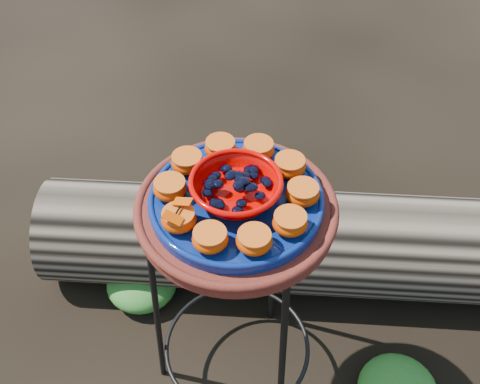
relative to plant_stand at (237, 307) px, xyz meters
The scene contains 20 objects.
ground 0.35m from the plant_stand, ahead, with size 60.00×60.00×0.00m, color black.
plant_stand is the anchor object (origin of this frame).
terracotta_saucer 0.37m from the plant_stand, ahead, with size 0.42×0.42×0.03m, color #4F140C.
cobalt_plate 0.40m from the plant_stand, ahead, with size 0.36×0.36×0.02m, color #09165A.
red_bowl 0.43m from the plant_stand, ahead, with size 0.18×0.18×0.05m, color #C80200, non-canonical shape.
glass_gems 0.47m from the plant_stand, ahead, with size 0.14×0.14×0.02m, color black, non-canonical shape.
orange_half_0 0.45m from the plant_stand, 116.45° to the right, with size 0.07×0.07×0.04m, color #AF2100.
orange_half_1 0.45m from the plant_stand, 82.02° to the right, with size 0.07×0.07×0.04m, color #AF2100.
orange_half_2 0.45m from the plant_stand, 46.02° to the right, with size 0.07×0.07×0.04m, color #AF2100.
orange_half_3 0.45m from the plant_stand, 10.02° to the right, with size 0.07×0.07×0.04m, color #AF2100.
orange_half_4 0.45m from the plant_stand, 25.98° to the left, with size 0.07×0.07×0.04m, color #AF2100.
orange_half_5 0.45m from the plant_stand, 61.98° to the left, with size 0.07×0.07×0.04m, color #AF2100.
orange_half_6 0.45m from the plant_stand, 97.98° to the left, with size 0.07×0.07×0.04m, color #AF2100.
orange_half_7 0.45m from the plant_stand, 133.98° to the left, with size 0.07×0.07×0.04m, color #AF2100.
orange_half_8 0.45m from the plant_stand, 169.98° to the left, with size 0.07×0.07×0.04m, color #AF2100.
orange_half_9 0.45m from the plant_stand, 154.02° to the right, with size 0.07×0.07×0.04m, color #AF2100.
butterfly 0.47m from the plant_stand, 116.45° to the right, with size 0.08×0.05×0.01m, color #C73C00, non-canonical shape.
driftwood_log 0.49m from the plant_stand, 81.66° to the left, with size 1.78×0.47×0.33m, color black, non-canonical shape.
foliage_left 0.51m from the plant_stand, 166.68° to the left, with size 0.23×0.23×0.11m, color #276A26.
foliage_back 0.67m from the plant_stand, 102.76° to the left, with size 0.28×0.28×0.14m, color #276A26.
Camera 1 is at (0.42, -0.74, 1.67)m, focal length 45.00 mm.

